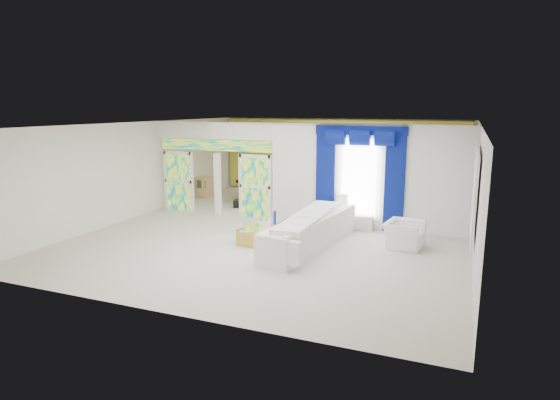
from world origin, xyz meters
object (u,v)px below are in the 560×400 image
at_px(coffee_table, 266,231).
at_px(armchair, 404,234).
at_px(white_sofa, 310,233).
at_px(console_table, 351,221).
at_px(grand_piano, 264,187).

xyz_separation_m(coffee_table, armchair, (3.53, 0.61, 0.12)).
xyz_separation_m(white_sofa, coffee_table, (-1.35, 0.30, -0.16)).
relative_size(console_table, grand_piano, 0.69).
bearing_deg(console_table, armchair, -38.40).
height_order(white_sofa, coffee_table, white_sofa).
xyz_separation_m(white_sofa, grand_piano, (-3.57, 5.23, 0.09)).
distance_m(coffee_table, grand_piano, 5.42).
height_order(white_sofa, grand_piano, grand_piano).
xyz_separation_m(console_table, armchair, (1.65, -1.31, 0.12)).
bearing_deg(coffee_table, white_sofa, -12.53).
height_order(armchair, grand_piano, grand_piano).
bearing_deg(coffee_table, console_table, 45.74).
relative_size(white_sofa, coffee_table, 2.08).
bearing_deg(grand_piano, white_sofa, -68.77).
bearing_deg(armchair, white_sofa, 120.82).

